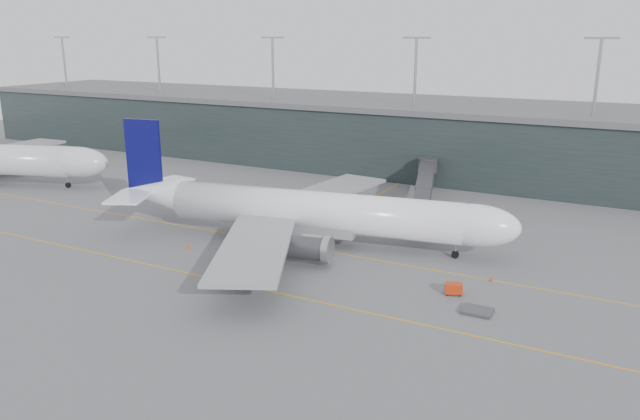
% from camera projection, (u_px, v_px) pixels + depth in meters
% --- Properties ---
extents(ground, '(320.00, 320.00, 0.00)m').
position_uv_depth(ground, '(275.00, 232.00, 97.25)').
color(ground, '#5A5A5F').
rests_on(ground, ground).
extents(taxiline_a, '(160.00, 0.25, 0.02)m').
position_uv_depth(taxiline_a, '(261.00, 240.00, 93.85)').
color(taxiline_a, orange).
rests_on(taxiline_a, ground).
extents(taxiline_b, '(160.00, 0.25, 0.02)m').
position_uv_depth(taxiline_b, '(193.00, 274.00, 80.24)').
color(taxiline_b, orange).
rests_on(taxiline_b, ground).
extents(taxiline_lead_main, '(0.25, 60.00, 0.02)m').
position_uv_depth(taxiline_lead_main, '(357.00, 206.00, 111.99)').
color(taxiline_lead_main, orange).
rests_on(taxiline_lead_main, ground).
extents(taxiline_lead_adj, '(0.25, 60.00, 0.02)m').
position_uv_depth(taxiline_lead_adj, '(52.00, 165.00, 148.14)').
color(taxiline_lead_adj, orange).
rests_on(taxiline_lead_adj, ground).
extents(terminal, '(240.00, 36.00, 29.00)m').
position_uv_depth(terminal, '(407.00, 134.00, 144.50)').
color(terminal, '#1E292A').
rests_on(terminal, ground).
extents(main_aircraft, '(61.13, 56.78, 17.18)m').
position_uv_depth(main_aircraft, '(311.00, 212.00, 91.12)').
color(main_aircraft, white).
rests_on(main_aircraft, ground).
extents(jet_bridge, '(14.61, 43.04, 6.22)m').
position_uv_depth(jet_bridge, '(435.00, 186.00, 107.39)').
color(jet_bridge, '#2D2D32').
rests_on(jet_bridge, ground).
extents(gse_cart, '(2.34, 1.89, 1.38)m').
position_uv_depth(gse_cart, '(454.00, 288.00, 73.79)').
color(gse_cart, '#B72C0D').
rests_on(gse_cart, ground).
extents(baggage_dolly, '(3.36, 2.70, 0.33)m').
position_uv_depth(baggage_dolly, '(477.00, 311.00, 69.12)').
color(baggage_dolly, '#37383C').
rests_on(baggage_dolly, ground).
extents(uld_a, '(2.40, 2.17, 1.80)m').
position_uv_depth(uld_a, '(285.00, 207.00, 107.89)').
color(uld_a, '#3A3A3F').
rests_on(uld_a, ground).
extents(uld_b, '(2.25, 2.04, 1.68)m').
position_uv_depth(uld_b, '(294.00, 207.00, 108.29)').
color(uld_b, '#3A3A3F').
rests_on(uld_b, ground).
extents(uld_c, '(2.55, 2.21, 2.02)m').
position_uv_depth(uld_c, '(314.00, 212.00, 104.68)').
color(uld_c, '#3A3A3F').
rests_on(uld_c, ground).
extents(cone_nose, '(0.44, 0.44, 0.70)m').
position_uv_depth(cone_nose, '(491.00, 279.00, 77.84)').
color(cone_nose, red).
rests_on(cone_nose, ground).
extents(cone_wing_stbd, '(0.44, 0.44, 0.69)m').
position_uv_depth(cone_wing_stbd, '(266.00, 284.00, 76.16)').
color(cone_wing_stbd, '#DF5D0C').
rests_on(cone_wing_stbd, ground).
extents(cone_wing_port, '(0.44, 0.44, 0.69)m').
position_uv_depth(cone_wing_port, '(356.00, 221.00, 102.21)').
color(cone_wing_port, '#D45D0B').
rests_on(cone_wing_port, ground).
extents(cone_tail, '(0.50, 0.50, 0.80)m').
position_uv_depth(cone_tail, '(189.00, 247.00, 89.46)').
color(cone_tail, '#E6420C').
rests_on(cone_tail, ground).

